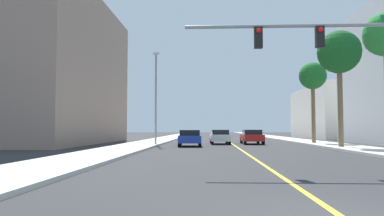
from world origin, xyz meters
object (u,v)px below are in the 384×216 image
palm_mid (339,53)px  traffic_signal_mast (363,53)px  car_blue (190,138)px  palm_far (313,77)px  car_white (220,136)px  car_red (252,136)px  street_lamp (156,93)px

palm_mid → traffic_signal_mast: bearing=-106.2°
car_blue → palm_mid: bearing=-15.8°
palm_far → car_white: size_ratio=1.76×
traffic_signal_mast → car_red: bearing=94.9°
car_blue → traffic_signal_mast: bearing=-67.7°
palm_far → car_blue: (-11.74, -4.97, -5.77)m
street_lamp → car_blue: size_ratio=2.12×
traffic_signal_mast → car_red: size_ratio=2.40×
palm_mid → car_white: 13.28m
car_white → car_red: car_red is taller
traffic_signal_mast → car_white: size_ratio=2.33×
palm_mid → car_blue: bearing=166.6°
street_lamp → car_white: size_ratio=1.88×
car_red → car_blue: bearing=-141.6°
car_white → car_blue: size_ratio=1.13×
palm_far → car_red: size_ratio=1.82×
car_blue → car_red: 7.45m
traffic_signal_mast → street_lamp: street_lamp is taller
street_lamp → palm_mid: palm_mid is taller
traffic_signal_mast → car_white: traffic_signal_mast is taller
car_blue → street_lamp: bearing=145.0°
palm_mid → car_red: palm_mid is taller
traffic_signal_mast → street_lamp: 21.42m
traffic_signal_mast → palm_far: (4.16, 21.43, 2.05)m
palm_far → car_red: (-5.99, -0.24, -5.76)m
palm_mid → car_white: palm_mid is taller
street_lamp → car_white: 7.58m
street_lamp → car_blue: bearing=-32.6°
palm_far → car_blue: size_ratio=1.99×
car_blue → palm_far: bearing=20.5°
car_white → car_blue: same height
palm_mid → palm_far: (0.18, 7.73, -0.75)m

